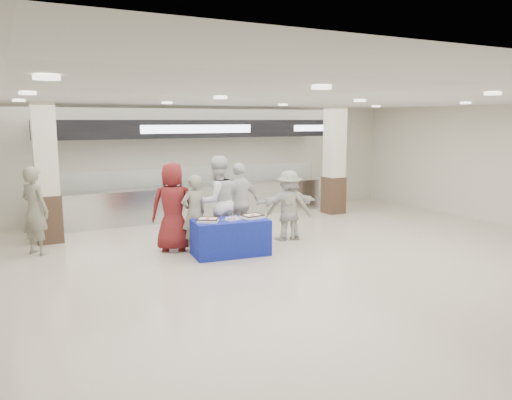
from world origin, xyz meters
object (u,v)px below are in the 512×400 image
civilian_white (289,205)px  chef_tall (217,202)px  sheet_cake_right (252,216)px  civilian_maroon (173,207)px  soldier_bg (35,211)px  cupcake_tray (233,218)px  soldier_a (194,213)px  chef_short (240,203)px  display_table (231,237)px  soldier_b (289,205)px  sheet_cake_left (208,220)px

civilian_white → chef_tall: bearing=-0.9°
sheet_cake_right → civilian_maroon: bearing=146.4°
soldier_bg → cupcake_tray: bearing=-155.3°
cupcake_tray → soldier_a: 0.91m
chef_short → civilian_white: chef_short is taller
civilian_white → soldier_bg: 5.54m
sheet_cake_right → civilian_white: (1.31, 0.69, 0.03)m
display_table → cupcake_tray: 0.41m
sheet_cake_right → soldier_bg: (-4.07, 2.00, 0.13)m
chef_short → soldier_bg: bearing=-28.5°
soldier_b → civilian_maroon: bearing=19.4°
civilian_maroon → soldier_a: bearing=168.5°
display_table → civilian_maroon: 1.42m
sheet_cake_right → soldier_bg: soldier_bg is taller
chef_short → soldier_bg: soldier_bg is taller
sheet_cake_right → cupcake_tray: bearing=177.9°
cupcake_tray → soldier_a: size_ratio=0.26×
chef_tall → civilian_white: size_ratio=1.23×
sheet_cake_left → soldier_b: (2.29, 0.62, 0.02)m
sheet_cake_left → cupcake_tray: size_ratio=1.20×
sheet_cake_right → cupcake_tray: 0.44m
cupcake_tray → civilian_maroon: (-0.99, 0.93, 0.18)m
cupcake_tray → chef_tall: size_ratio=0.21×
sheet_cake_left → chef_tall: size_ratio=0.25×
soldier_b → sheet_cake_right: bearing=52.5°
display_table → civilian_white: bearing=25.9°
sheet_cake_right → civilian_maroon: (-1.42, 0.95, 0.16)m
cupcake_tray → soldier_a: (-0.61, 0.68, 0.05)m
display_table → soldier_a: bearing=137.5°
civilian_maroon → sheet_cake_left: bearing=139.1°
civilian_white → chef_short: bearing=-11.9°
sheet_cake_right → civilian_maroon: 1.72m
soldier_b → civilian_white: 0.01m
cupcake_tray → chef_short: (0.63, 1.00, 0.14)m
soldier_bg → chef_tall: bearing=-144.2°
civilian_maroon → soldier_a: size_ratio=1.16×
display_table → cupcake_tray: cupcake_tray is taller
sheet_cake_right → civilian_maroon: size_ratio=0.24×
soldier_a → civilian_white: size_ratio=1.00×
sheet_cake_right → chef_tall: (-0.44, 0.85, 0.22)m
sheet_cake_left → civilian_maroon: bearing=117.2°
civilian_maroon → soldier_a: civilian_maroon is taller
cupcake_tray → soldier_b: (1.75, 0.68, 0.04)m
sheet_cake_right → cupcake_tray: sheet_cake_right is taller
sheet_cake_left → sheet_cake_right: bearing=-4.3°
cupcake_tray → soldier_b: bearing=21.2°
display_table → soldier_b: size_ratio=0.95×
soldier_a → chef_short: chef_short is taller
sheet_cake_right → chef_short: chef_short is taller
soldier_a → sheet_cake_left: bearing=85.4°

